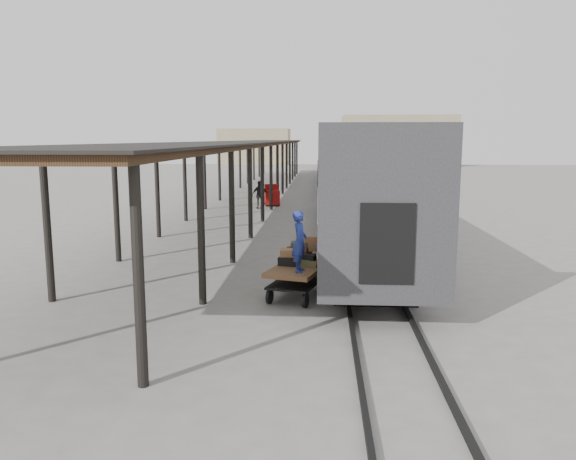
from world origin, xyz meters
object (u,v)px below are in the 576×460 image
(baggage_cart, at_px, (299,273))
(luggage_tug, at_px, (272,196))
(pedestrian, at_px, (260,195))
(porter, at_px, (300,241))

(baggage_cart, relative_size, luggage_tug, 1.60)
(luggage_tug, relative_size, pedestrian, 0.95)
(baggage_cart, xyz_separation_m, luggage_tug, (-2.68, 21.42, -0.03))
(baggage_cart, bearing_deg, pedestrian, 116.09)
(pedestrian, bearing_deg, luggage_tug, -127.18)
(baggage_cart, distance_m, pedestrian, 19.75)
(baggage_cart, relative_size, pedestrian, 1.52)
(baggage_cart, height_order, porter, porter)
(luggage_tug, relative_size, porter, 1.03)
(luggage_tug, height_order, porter, porter)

